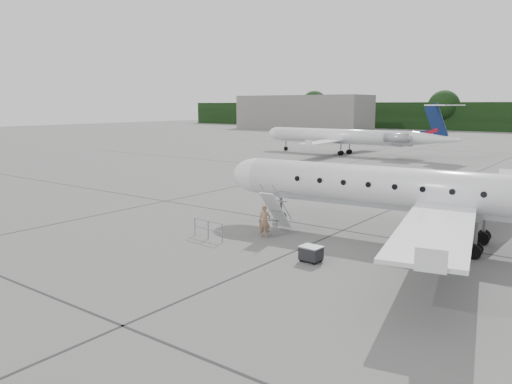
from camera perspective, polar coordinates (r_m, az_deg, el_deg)
The scene contains 8 objects.
ground at distance 22.93m, azimuth 11.34°, elevation -8.77°, with size 320.00×320.00×0.00m, color slate.
terminal_building at distance 151.98m, azimuth 5.39°, elevation 9.05°, with size 40.00×14.00×10.00m, color slate.
main_regional_jet at distance 27.23m, azimuth 22.39°, elevation 2.16°, with size 30.79×22.17×7.90m, color silver, non-canonical shape.
airstair at distance 28.62m, azimuth 2.31°, elevation -2.25°, with size 0.85×2.30×2.47m, color silver, non-canonical shape.
passenger at distance 27.60m, azimuth 0.98°, elevation -3.40°, with size 0.66×0.44×1.82m, color #8B664C.
safety_railing at distance 27.57m, azimuth -5.49°, elevation -4.34°, with size 2.20×0.08×1.00m, color gray, non-canonical shape.
baggage_cart at distance 23.68m, azimuth 6.30°, elevation -6.99°, with size 0.94×0.76×0.81m, color black, non-canonical shape.
bg_regional_left at distance 75.24m, azimuth 9.51°, elevation 7.10°, with size 28.34×20.40×7.43m, color silver, non-canonical shape.
Camera 1 is at (9.15, -19.72, 7.28)m, focal length 35.00 mm.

